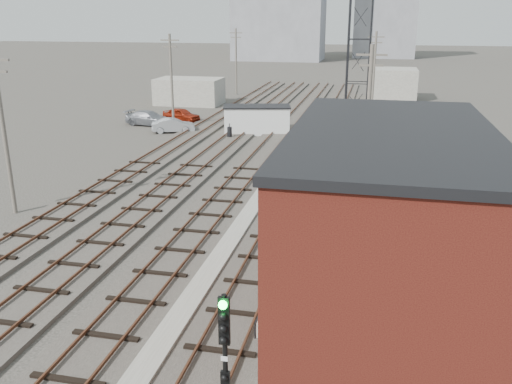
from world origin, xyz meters
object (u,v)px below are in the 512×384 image
(site_trailer, at_px, (257,119))
(car_silver, at_px, (173,125))
(signal_mast, at_px, (225,358))
(car_grey, at_px, (149,118))
(switch_stand, at_px, (230,132))
(car_red, at_px, (181,115))

(site_trailer, relative_size, car_silver, 1.65)
(car_silver, bearing_deg, signal_mast, -179.01)
(site_trailer, distance_m, car_grey, 11.63)
(switch_stand, xyz_separation_m, car_silver, (-5.98, 1.66, 0.05))
(signal_mast, distance_m, switch_stand, 36.70)
(car_silver, height_order, car_grey, car_grey)
(site_trailer, xyz_separation_m, car_silver, (-7.85, -1.28, -0.65))
(car_grey, bearing_deg, car_silver, -118.44)
(site_trailer, bearing_deg, signal_mast, -91.85)
(signal_mast, distance_m, car_silver, 40.20)
(site_trailer, bearing_deg, switch_stand, -135.47)
(car_red, distance_m, car_silver, 5.72)
(car_silver, relative_size, car_grey, 0.81)
(site_trailer, bearing_deg, car_grey, 159.44)
(switch_stand, height_order, car_silver, switch_stand)
(switch_stand, xyz_separation_m, car_grey, (-9.65, 4.46, 0.11))
(signal_mast, xyz_separation_m, car_grey, (-19.11, 39.87, -1.82))
(car_red, bearing_deg, switch_stand, -118.42)
(car_silver, xyz_separation_m, car_grey, (-3.66, 2.80, 0.06))
(site_trailer, height_order, car_silver, site_trailer)
(car_red, bearing_deg, signal_mast, -141.87)
(site_trailer, distance_m, car_red, 10.06)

